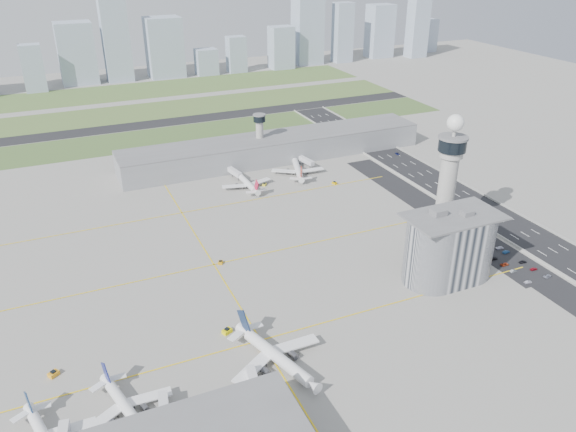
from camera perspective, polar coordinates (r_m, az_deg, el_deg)
name	(u,v)px	position (r m, az deg, el deg)	size (l,w,h in m)	color
ground	(320,278)	(252.89, 3.23, -6.28)	(1000.00, 1000.00, 0.00)	#9C9991
grass_strip_0	(164,137)	(442.61, -12.52, 7.83)	(480.00, 50.00, 0.08)	#4A6731
grass_strip_1	(145,112)	(513.40, -14.37, 10.19)	(480.00, 60.00, 0.08)	#506831
grass_strip_2	(129,92)	(590.05, -15.86, 12.07)	(480.00, 70.00, 0.08)	#4E6D33
runway	(154,124)	(477.37, -13.50, 9.08)	(480.00, 22.00, 0.10)	black
highway	(516,229)	(316.06, 22.19, -1.26)	(28.00, 500.00, 0.10)	black
barrier_left	(496,234)	(306.52, 20.35, -1.68)	(0.60, 500.00, 1.20)	#9E9E99
barrier_right	(537,223)	(325.46, 23.96, -0.70)	(0.60, 500.00, 1.20)	#9E9E99
landside_road	(492,248)	(293.53, 20.05, -3.03)	(18.00, 260.00, 0.08)	black
parking_lot	(507,260)	(285.06, 21.36, -4.18)	(20.00, 44.00, 0.10)	black
taxiway_line_h_0	(261,340)	(217.32, -2.79, -12.51)	(260.00, 0.60, 0.01)	yellow
taxiway_line_h_1	(214,265)	(264.32, -7.54, -4.92)	(260.00, 0.60, 0.01)	yellow
taxiway_line_h_2	(182,213)	(315.76, -10.74, 0.32)	(260.00, 0.60, 0.01)	yellow
taxiway_line_v	(214,265)	(264.32, -7.54, -4.92)	(0.60, 260.00, 0.01)	yellow
control_tower	(448,174)	(279.50, 15.98, 4.08)	(14.00, 14.00, 64.50)	#ADAAA5
secondary_tower	(260,133)	(380.92, -2.90, 8.39)	(8.60, 8.60, 31.90)	#ADAAA5
admin_building	(449,247)	(255.30, 16.08, -3.05)	(42.00, 24.00, 33.50)	#B2B2B7
terminal_pier	(275,148)	(386.15, -1.36, 6.96)	(210.00, 32.00, 15.80)	gray
airplane_near_b	(127,405)	(192.38, -16.07, -17.94)	(36.61, 31.11, 10.25)	white
airplane_near_c	(277,351)	(202.62, -1.08, -13.57)	(44.54, 37.86, 12.47)	white
airplane_far_a	(246,179)	(342.39, -4.27, 3.80)	(37.34, 31.74, 10.45)	white
airplane_far_b	(298,165)	(361.40, 0.98, 5.19)	(40.23, 34.19, 11.26)	white
jet_bridge_near_1	(165,430)	(185.41, -12.34, -20.47)	(14.00, 3.00, 5.70)	silver
jet_bridge_near_2	(258,400)	(190.33, -3.07, -18.20)	(14.00, 3.00, 5.70)	silver
jet_bridge_far_0	(230,171)	(361.68, -5.95, 4.59)	(14.00, 3.00, 5.70)	silver
jet_bridge_far_1	(300,160)	(378.67, 1.27, 5.75)	(14.00, 3.00, 5.70)	silver
tug_0	(53,373)	(217.74, -22.73, -14.53)	(2.39, 3.48, 2.02)	orange
tug_1	(227,331)	(221.20, -6.21, -11.51)	(2.48, 3.61, 2.10)	#EDDD02
tug_2	(263,349)	(212.04, -2.52, -13.34)	(2.15, 3.12, 1.82)	gold
tug_3	(220,262)	(264.34, -6.88, -4.67)	(1.90, 2.76, 1.60)	orange
tug_4	(264,184)	(344.93, -2.43, 3.24)	(1.96, 2.85, 1.66)	gold
tug_5	(334,183)	(348.16, 4.74, 3.39)	(1.95, 2.83, 1.65)	#D8A605
car_lot_0	(528,282)	(270.22, 23.19, -6.16)	(1.39, 3.47, 1.18)	white
car_lot_1	(513,271)	(276.11, 21.93, -5.19)	(1.25, 3.58, 1.18)	gray
car_lot_2	(505,264)	(279.83, 21.15, -4.60)	(1.98, 4.29, 1.19)	#A73718
car_lot_3	(493,259)	(282.67, 20.13, -4.08)	(1.79, 4.40, 1.28)	black
car_lot_4	(482,249)	(289.12, 19.13, -3.21)	(1.40, 3.48, 1.19)	navy
car_lot_5	(473,243)	(293.54, 18.24, -2.61)	(1.16, 3.33, 1.10)	silver
car_lot_6	(547,276)	(278.11, 24.86, -5.56)	(1.92, 4.17, 1.16)	#9499AC
car_lot_7	(534,269)	(281.29, 23.70, -4.95)	(1.54, 3.80, 1.10)	maroon
car_lot_8	(523,262)	(285.03, 22.75, -4.31)	(1.53, 3.80, 1.30)	black
car_lot_9	(506,252)	(290.63, 21.29, -3.42)	(1.39, 3.98, 1.31)	navy
car_lot_10	(500,248)	(293.44, 20.71, -3.04)	(1.91, 4.14, 1.15)	white
car_lot_11	(488,240)	(298.53, 19.68, -2.33)	(1.78, 4.38, 1.27)	gray
car_hw_1	(465,200)	(340.20, 17.58, 1.57)	(1.25, 3.59, 1.18)	#262529
car_hw_2	(397,154)	(403.45, 11.06, 6.23)	(1.81, 3.92, 1.09)	navy
car_hw_4	(340,133)	(442.74, 5.26, 8.43)	(1.33, 3.32, 1.13)	gray
skyline_bldg_6	(33,68)	(617.14, -24.48, 13.50)	(20.04, 16.03, 45.20)	#9EADC1
skyline_bldg_7	(76,53)	(635.64, -20.70, 15.21)	(35.76, 28.61, 61.22)	#9EADC1
skyline_bldg_8	(116,40)	(632.40, -17.09, 16.70)	(26.33, 21.06, 83.39)	#9EADC1
skyline_bldg_9	(164,47)	(642.93, -12.44, 16.39)	(36.96, 29.57, 62.11)	#9EADC1
skyline_bldg_10	(206,62)	(647.74, -8.29, 15.24)	(23.01, 18.41, 27.75)	#9EADC1
skyline_bldg_11	(236,54)	(656.56, -5.27, 16.04)	(20.22, 16.18, 38.97)	#9EADC1
skyline_bldg_12	(281,48)	(672.97, -0.69, 16.74)	(26.14, 20.92, 46.89)	#9EADC1
skyline_bldg_13	(308,29)	(697.14, 2.01, 18.49)	(32.26, 25.81, 81.20)	#9EADC1
skyline_bldg_14	(343,33)	(711.82, 5.57, 18.05)	(21.59, 17.28, 68.75)	#9EADC1
skyline_bldg_15	(380,31)	(749.59, 9.30, 18.06)	(30.25, 24.20, 63.40)	#9EADC1
skyline_bldg_16	(417,28)	(757.02, 13.02, 18.14)	(23.04, 18.43, 71.56)	#9EADC1
skyline_bldg_17	(427,35)	(802.49, 13.94, 17.38)	(22.64, 18.11, 41.06)	#9EADC1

